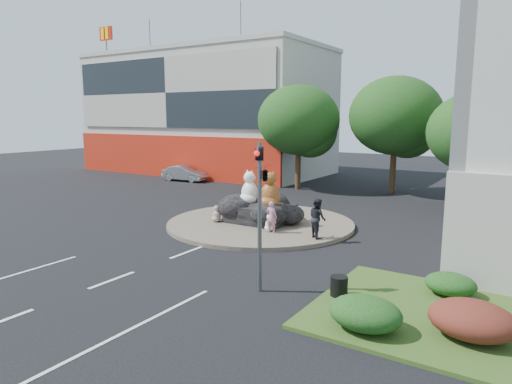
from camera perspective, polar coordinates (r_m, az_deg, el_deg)
ground at (r=17.43m, az=-17.55°, el=-10.48°), size 120.00×120.00×0.00m
roundabout_island at (r=24.69m, az=0.55°, el=-3.93°), size 10.00×10.00×0.20m
rock_plinth at (r=24.56m, az=0.55°, el=-2.68°), size 3.20×2.60×0.90m
shophouse_block at (r=49.10m, az=-6.20°, el=9.83°), size 25.20×12.30×17.40m
grass_verge at (r=14.54m, az=27.80°, el=-15.00°), size 10.00×6.00×0.12m
tree_left at (r=36.46m, az=5.49°, el=8.53°), size 6.46×6.46×8.27m
tree_mid at (r=35.74m, az=17.15°, el=8.63°), size 6.84×6.84×8.76m
tree_right at (r=30.64m, az=25.90°, el=6.30°), size 5.70×5.70×7.30m
hedge_near_green at (r=13.05m, az=13.49°, el=-14.51°), size 2.00×1.60×0.90m
hedge_red at (r=13.44m, az=25.40°, el=-14.25°), size 2.20×1.76×0.99m
hedge_back_green at (r=16.21m, az=23.14°, el=-10.55°), size 1.60×1.28×0.72m
traffic_light at (r=14.69m, az=0.78°, el=0.87°), size 0.44×1.24×5.00m
cat_white at (r=24.50m, az=-0.80°, el=0.61°), size 1.36×1.25×1.89m
cat_tabby at (r=23.42m, az=1.75°, el=0.31°), size 1.40×1.28×1.99m
kitten_calico at (r=24.62m, az=-4.93°, el=-2.66°), size 0.68×0.64×0.92m
kitten_white at (r=22.61m, az=1.73°, el=-3.79°), size 0.68×0.66×0.87m
pedestrian_pink at (r=22.20m, az=1.96°, el=-3.13°), size 0.58×0.39×1.56m
pedestrian_dark at (r=21.41m, az=7.70°, el=-3.25°), size 1.15×1.12×1.87m
parked_car at (r=41.83m, az=-8.89°, el=2.31°), size 4.35×1.90×1.39m
litter_bin at (r=15.16m, az=10.34°, el=-11.48°), size 0.67×0.67×0.63m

